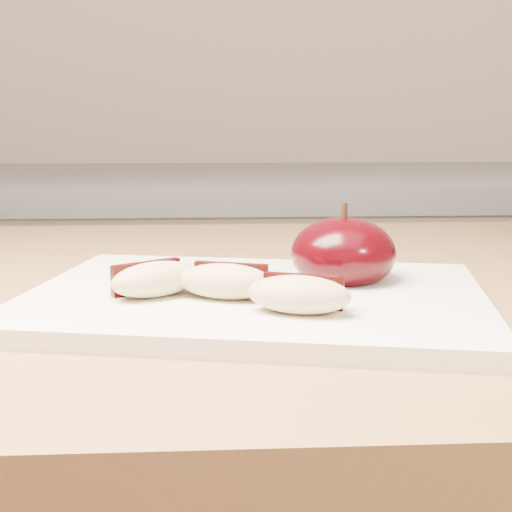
{
  "coord_description": "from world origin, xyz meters",
  "views": [
    {
      "loc": [
        -0.05,
        -0.09,
        1.03
      ],
      "look_at": [
        -0.02,
        0.4,
        0.94
      ],
      "focal_mm": 50.0,
      "sensor_mm": 36.0,
      "label": 1
    }
  ],
  "objects": [
    {
      "name": "cutting_board",
      "position": [
        -0.02,
        0.4,
        0.91
      ],
      "size": [
        0.36,
        0.3,
        0.01
      ],
      "primitive_type": "cube",
      "rotation": [
        0.0,
        0.0,
        -0.2
      ],
      "color": "silver",
      "rests_on": "island_counter"
    },
    {
      "name": "apple_wedge_b",
      "position": [
        -0.04,
        0.38,
        0.92
      ],
      "size": [
        0.07,
        0.05,
        0.02
      ],
      "rotation": [
        0.0,
        0.0,
        -0.31
      ],
      "color": "tan",
      "rests_on": "cutting_board"
    },
    {
      "name": "apple_half",
      "position": [
        0.05,
        0.44,
        0.93
      ],
      "size": [
        0.08,
        0.08,
        0.07
      ],
      "rotation": [
        0.0,
        0.0,
        -0.04
      ],
      "color": "black",
      "rests_on": "cutting_board"
    },
    {
      "name": "back_cabinet",
      "position": [
        0.0,
        1.2,
        0.47
      ],
      "size": [
        2.4,
        0.62,
        0.94
      ],
      "color": "silver",
      "rests_on": "ground"
    },
    {
      "name": "apple_wedge_c",
      "position": [
        0.01,
        0.34,
        0.92
      ],
      "size": [
        0.07,
        0.05,
        0.02
      ],
      "rotation": [
        0.0,
        0.0,
        -0.33
      ],
      "color": "tan",
      "rests_on": "cutting_board"
    },
    {
      "name": "apple_wedge_a",
      "position": [
        -0.09,
        0.39,
        0.92
      ],
      "size": [
        0.07,
        0.06,
        0.02
      ],
      "rotation": [
        0.0,
        0.0,
        0.59
      ],
      "color": "tan",
      "rests_on": "cutting_board"
    }
  ]
}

